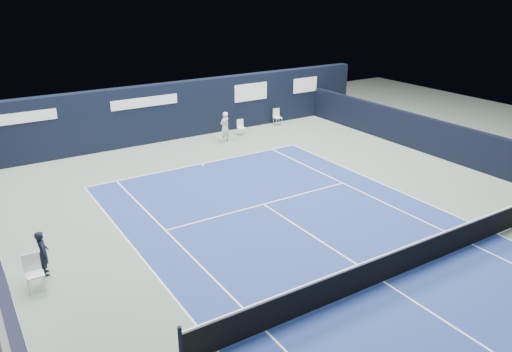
{
  "coord_description": "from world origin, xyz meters",
  "views": [
    {
      "loc": [
        -9.78,
        -8.48,
        8.18
      ],
      "look_at": [
        -0.39,
        6.34,
        1.3
      ],
      "focal_mm": 35.0,
      "sensor_mm": 36.0,
      "label": 1
    }
  ],
  "objects_px": {
    "folding_chair_back_b": "(277,116)",
    "line_judge_chair": "(33,270)",
    "folding_chair_back_a": "(240,124)",
    "tennis_net": "(385,267)",
    "tennis_player": "(225,127)"
  },
  "relations": [
    {
      "from": "line_judge_chair",
      "to": "tennis_net",
      "type": "bearing_deg",
      "value": -32.03
    },
    {
      "from": "folding_chair_back_a",
      "to": "folding_chair_back_b",
      "type": "relative_size",
      "value": 0.87
    },
    {
      "from": "folding_chair_back_b",
      "to": "line_judge_chair",
      "type": "xyz_separation_m",
      "value": [
        -15.68,
        -10.63,
        0.04
      ]
    },
    {
      "from": "tennis_net",
      "to": "tennis_player",
      "type": "relative_size",
      "value": 7.88
    },
    {
      "from": "folding_chair_back_b",
      "to": "tennis_net",
      "type": "xyz_separation_m",
      "value": [
        -7.07,
        -15.72,
        -0.06
      ]
    },
    {
      "from": "tennis_net",
      "to": "tennis_player",
      "type": "xyz_separation_m",
      "value": [
        2.77,
        14.47,
        0.31
      ]
    },
    {
      "from": "line_judge_chair",
      "to": "folding_chair_back_a",
      "type": "bearing_deg",
      "value": 36.85
    },
    {
      "from": "folding_chair_back_a",
      "to": "line_judge_chair",
      "type": "relative_size",
      "value": 0.81
    },
    {
      "from": "tennis_net",
      "to": "tennis_player",
      "type": "bearing_deg",
      "value": 79.16
    },
    {
      "from": "folding_chair_back_b",
      "to": "line_judge_chair",
      "type": "relative_size",
      "value": 0.93
    },
    {
      "from": "line_judge_chair",
      "to": "tennis_net",
      "type": "xyz_separation_m",
      "value": [
        8.61,
        -5.09,
        -0.1
      ]
    },
    {
      "from": "tennis_player",
      "to": "line_judge_chair",
      "type": "bearing_deg",
      "value": -140.49
    },
    {
      "from": "folding_chair_back_b",
      "to": "line_judge_chair",
      "type": "height_order",
      "value": "line_judge_chair"
    },
    {
      "from": "folding_chair_back_b",
      "to": "tennis_net",
      "type": "bearing_deg",
      "value": -108.74
    },
    {
      "from": "line_judge_chair",
      "to": "folding_chair_back_b",
      "type": "bearing_deg",
      "value": 32.7
    }
  ]
}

